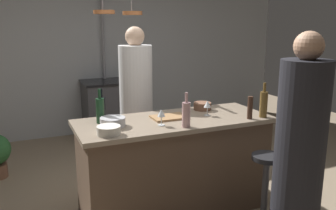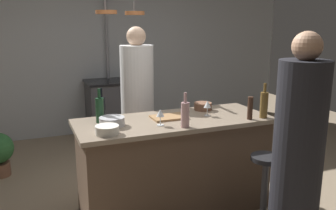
{
  "view_description": "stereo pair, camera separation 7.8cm",
  "coord_description": "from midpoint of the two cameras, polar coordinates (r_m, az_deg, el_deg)",
  "views": [
    {
      "loc": [
        -1.3,
        -2.87,
        1.77
      ],
      "look_at": [
        0.0,
        0.15,
        1.0
      ],
      "focal_mm": 38.07,
      "sensor_mm": 36.0,
      "label": 1
    },
    {
      "loc": [
        -1.23,
        -2.9,
        1.77
      ],
      "look_at": [
        0.0,
        0.15,
        1.0
      ],
      "focal_mm": 38.07,
      "sensor_mm": 36.0,
      "label": 2
    }
  ],
  "objects": [
    {
      "name": "kitchen_island",
      "position": [
        3.41,
        0.35,
        -9.53
      ],
      "size": [
        1.8,
        0.72,
        0.9
      ],
      "color": "brown",
      "rests_on": "ground_plane"
    },
    {
      "name": "mixing_bowl_ceramic",
      "position": [
        2.85,
        -10.26,
        -4.01
      ],
      "size": [
        0.19,
        0.19,
        0.07
      ],
      "primitive_type": "cylinder",
      "color": "silver",
      "rests_on": "kitchen_island"
    },
    {
      "name": "cutting_board",
      "position": [
        3.29,
        -0.5,
        -1.95
      ],
      "size": [
        0.32,
        0.22,
        0.02
      ],
      "primitive_type": "cube",
      "color": "#997047",
      "rests_on": "kitchen_island"
    },
    {
      "name": "wine_bottle_dark",
      "position": [
        3.27,
        -11.23,
        -0.48
      ],
      "size": [
        0.07,
        0.07,
        0.29
      ],
      "color": "black",
      "rests_on": "kitchen_island"
    },
    {
      "name": "wine_glass_near_left_guest",
      "position": [
        3.04,
        -1.82,
        -1.4
      ],
      "size": [
        0.07,
        0.07,
        0.15
      ],
      "color": "silver",
      "rests_on": "kitchen_island"
    },
    {
      "name": "wine_bottle_amber",
      "position": [
        3.41,
        14.42,
        0.18
      ],
      "size": [
        0.07,
        0.07,
        0.33
      ],
      "color": "brown",
      "rests_on": "kitchen_island"
    },
    {
      "name": "bar_stool_right",
      "position": [
        3.23,
        14.6,
        -12.82
      ],
      "size": [
        0.28,
        0.28,
        0.68
      ],
      "color": "#4C4C51",
      "rests_on": "ground_plane"
    },
    {
      "name": "chef",
      "position": [
        3.99,
        -5.64,
        -0.97
      ],
      "size": [
        0.36,
        0.36,
        1.72
      ],
      "color": "white",
      "rests_on": "ground_plane"
    },
    {
      "name": "mixing_bowl_wooden",
      "position": [
        3.61,
        4.9,
        -0.17
      ],
      "size": [
        0.18,
        0.18,
        0.08
      ],
      "primitive_type": "cylinder",
      "color": "brown",
      "rests_on": "kitchen_island"
    },
    {
      "name": "back_wall",
      "position": [
        5.89,
        -11.0,
        8.35
      ],
      "size": [
        6.4,
        0.16,
        2.6
      ],
      "primitive_type": "cube",
      "color": "#B2B7BC",
      "rests_on": "ground_plane"
    },
    {
      "name": "ground_plane",
      "position": [
        3.61,
        0.34,
        -16.17
      ],
      "size": [
        9.0,
        9.0,
        0.0
      ],
      "primitive_type": "plane",
      "color": "gray"
    },
    {
      "name": "mixing_bowl_steel",
      "position": [
        3.07,
        -9.55,
        -2.68
      ],
      "size": [
        0.22,
        0.22,
        0.08
      ],
      "primitive_type": "cylinder",
      "color": "#B7B7BC",
      "rests_on": "kitchen_island"
    },
    {
      "name": "stove_range",
      "position": [
        5.64,
        -9.73,
        -0.61
      ],
      "size": [
        0.8,
        0.64,
        0.89
      ],
      "color": "#47474C",
      "rests_on": "ground_plane"
    },
    {
      "name": "pepper_mill",
      "position": [
        3.32,
        12.35,
        -0.42
      ],
      "size": [
        0.05,
        0.05,
        0.21
      ],
      "primitive_type": "cylinder",
      "color": "#382319",
      "rests_on": "kitchen_island"
    },
    {
      "name": "wine_bottle_green",
      "position": [
        3.17,
        -11.51,
        -0.79
      ],
      "size": [
        0.07,
        0.07,
        0.3
      ],
      "color": "#193D23",
      "rests_on": "kitchen_island"
    },
    {
      "name": "overhead_pot_rack",
      "position": [
        4.96,
        -9.51,
        11.39
      ],
      "size": [
        0.59,
        1.53,
        2.17
      ],
      "color": "gray",
      "rests_on": "ground_plane"
    },
    {
      "name": "wine_bottle_rose",
      "position": [
        2.99,
        2.19,
        -1.45
      ],
      "size": [
        0.07,
        0.07,
        0.3
      ],
      "color": "#B78C8E",
      "rests_on": "kitchen_island"
    },
    {
      "name": "guest_right",
      "position": [
        2.8,
        19.47,
        -7.98
      ],
      "size": [
        0.36,
        0.36,
        1.71
      ],
      "color": "black",
      "rests_on": "ground_plane"
    },
    {
      "name": "wine_glass_near_right_guest",
      "position": [
        3.38,
        5.68,
        0.04
      ],
      "size": [
        0.07,
        0.07,
        0.15
      ],
      "color": "silver",
      "rests_on": "kitchen_island"
    }
  ]
}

